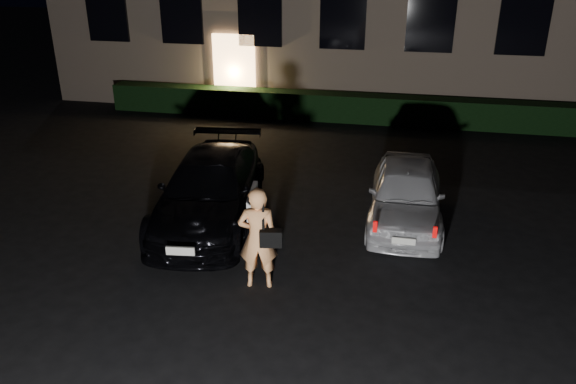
# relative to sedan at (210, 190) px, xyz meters

# --- Properties ---
(ground) EXTENTS (80.00, 80.00, 0.00)m
(ground) POSITION_rel_sedan_xyz_m (1.66, -2.98, -0.65)
(ground) COLOR black
(ground) RESTS_ON ground
(hedge) EXTENTS (15.00, 0.70, 0.85)m
(hedge) POSITION_rel_sedan_xyz_m (1.66, 7.52, -0.22)
(hedge) COLOR black
(hedge) RESTS_ON ground
(sedan) EXTENTS (2.34, 4.67, 1.30)m
(sedan) POSITION_rel_sedan_xyz_m (0.00, 0.00, 0.00)
(sedan) COLOR black
(sedan) RESTS_ON ground
(hatch) EXTENTS (1.44, 3.55, 1.21)m
(hatch) POSITION_rel_sedan_xyz_m (3.83, 0.71, -0.04)
(hatch) COLOR silver
(hatch) RESTS_ON ground
(man) EXTENTS (0.77, 0.52, 1.73)m
(man) POSITION_rel_sedan_xyz_m (1.55, -2.15, 0.22)
(man) COLOR #FFA965
(man) RESTS_ON ground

